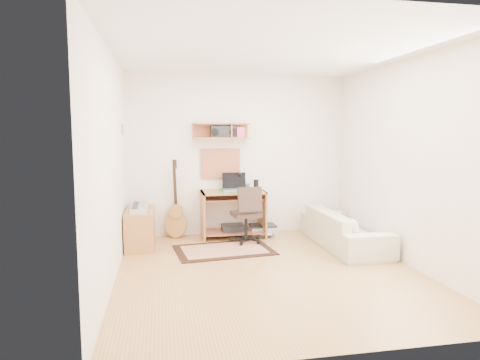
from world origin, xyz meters
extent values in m
cube|color=tan|center=(0.00, 0.00, -0.01)|extent=(3.60, 4.00, 0.01)
cube|color=white|center=(0.00, 0.00, 2.60)|extent=(3.60, 4.00, 0.01)
cube|color=white|center=(0.00, 2.00, 1.30)|extent=(3.60, 0.01, 2.60)
cube|color=white|center=(-1.80, 0.00, 1.30)|extent=(0.01, 4.00, 2.60)
cube|color=white|center=(1.80, 0.00, 1.30)|extent=(0.01, 4.00, 2.60)
cube|color=#B1733E|center=(-0.30, 1.88, 1.70)|extent=(0.90, 0.25, 0.26)
cube|color=tan|center=(-0.30, 1.98, 1.17)|extent=(0.64, 0.03, 0.49)
cube|color=#4C8CBF|center=(-1.79, 1.50, 1.72)|extent=(0.02, 0.20, 0.15)
cylinder|color=black|center=(0.23, 1.68, 0.84)|extent=(0.08, 0.08, 0.18)
cylinder|color=#365CA2|center=(0.13, 1.83, 0.80)|extent=(0.07, 0.07, 0.10)
cube|color=black|center=(-0.27, 1.87, 1.68)|extent=(0.39, 0.18, 0.20)
cube|color=beige|center=(-0.40, 0.97, 0.01)|extent=(1.44, 1.05, 0.02)
cube|color=#B1733E|center=(-1.58, 1.43, 0.28)|extent=(0.40, 0.90, 0.55)
cube|color=#B2B5BA|center=(-1.58, 1.43, 0.58)|extent=(0.23, 0.73, 0.06)
cylinder|color=white|center=(-1.65, 1.15, 0.14)|extent=(0.31, 0.31, 0.28)
cube|color=#A5A8AA|center=(0.36, 1.77, 0.09)|extent=(0.44, 0.34, 0.16)
imported|color=beige|center=(1.38, 0.88, 0.36)|extent=(0.53, 1.82, 0.71)
camera|label=1|loc=(-1.25, -4.82, 1.68)|focal=31.51mm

